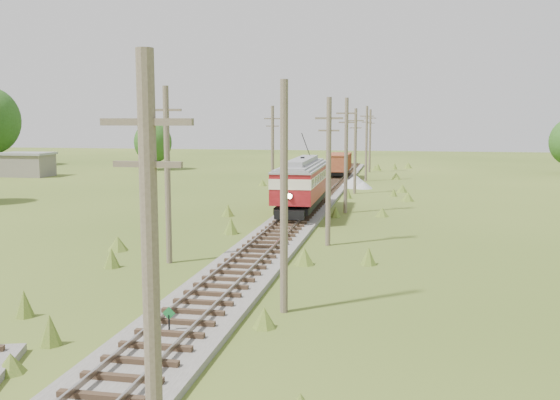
% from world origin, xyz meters
% --- Properties ---
extents(ground, '(260.00, 260.00, 0.00)m').
position_xyz_m(ground, '(0.00, 0.00, 0.00)').
color(ground, '#374F17').
rests_on(ground, ground).
extents(railbed_main, '(3.60, 96.00, 0.57)m').
position_xyz_m(railbed_main, '(0.00, 34.00, 0.19)').
color(railbed_main, '#605B54').
rests_on(railbed_main, ground).
extents(switch_marker, '(0.45, 0.06, 1.08)m').
position_xyz_m(switch_marker, '(-0.20, 1.50, 0.63)').
color(switch_marker, black).
rests_on(switch_marker, ground).
extents(streetcar, '(3.09, 12.65, 5.76)m').
position_xyz_m(streetcar, '(0.00, 29.51, 2.67)').
color(streetcar, black).
rests_on(streetcar, ground).
extents(gondola, '(2.51, 7.67, 2.55)m').
position_xyz_m(gondola, '(0.00, 59.21, 1.94)').
color(gondola, black).
rests_on(gondola, ground).
extents(gravel_pile, '(3.68, 3.91, 1.34)m').
position_xyz_m(gravel_pile, '(2.81, 49.68, 0.63)').
color(gravel_pile, gray).
rests_on(gravel_pile, ground).
extents(utility_pole_r_0, '(1.60, 0.30, 8.50)m').
position_xyz_m(utility_pole_r_0, '(3.20, -8.00, 4.37)').
color(utility_pole_r_0, brown).
rests_on(utility_pole_r_0, ground).
extents(utility_pole_r_1, '(0.30, 0.30, 8.80)m').
position_xyz_m(utility_pole_r_1, '(3.10, 5.00, 4.40)').
color(utility_pole_r_1, brown).
rests_on(utility_pole_r_1, ground).
extents(utility_pole_r_2, '(1.60, 0.30, 8.60)m').
position_xyz_m(utility_pole_r_2, '(3.30, 18.00, 4.42)').
color(utility_pole_r_2, brown).
rests_on(utility_pole_r_2, ground).
extents(utility_pole_r_3, '(1.60, 0.30, 9.00)m').
position_xyz_m(utility_pole_r_3, '(3.20, 31.00, 4.63)').
color(utility_pole_r_3, brown).
rests_on(utility_pole_r_3, ground).
extents(utility_pole_r_4, '(1.60, 0.30, 8.40)m').
position_xyz_m(utility_pole_r_4, '(3.00, 44.00, 4.32)').
color(utility_pole_r_4, brown).
rests_on(utility_pole_r_4, ground).
extents(utility_pole_r_5, '(1.60, 0.30, 8.90)m').
position_xyz_m(utility_pole_r_5, '(3.40, 57.00, 4.58)').
color(utility_pole_r_5, brown).
rests_on(utility_pole_r_5, ground).
extents(utility_pole_r_6, '(1.60, 0.30, 8.70)m').
position_xyz_m(utility_pole_r_6, '(3.20, 70.00, 4.47)').
color(utility_pole_r_6, brown).
rests_on(utility_pole_r_6, ground).
extents(utility_pole_l_a, '(1.60, 0.30, 9.00)m').
position_xyz_m(utility_pole_l_a, '(-4.20, 12.00, 4.63)').
color(utility_pole_l_a, brown).
rests_on(utility_pole_l_a, ground).
extents(utility_pole_l_b, '(1.60, 0.30, 8.60)m').
position_xyz_m(utility_pole_l_b, '(-4.50, 40.00, 4.42)').
color(utility_pole_l_b, brown).
rests_on(utility_pole_l_b, ground).
extents(tree_mid_a, '(5.46, 5.46, 7.03)m').
position_xyz_m(tree_mid_a, '(-28.00, 68.00, 4.02)').
color(tree_mid_a, '#38281C').
rests_on(tree_mid_a, ground).
extents(shed, '(6.40, 4.40, 3.10)m').
position_xyz_m(shed, '(-40.00, 55.00, 1.57)').
color(shed, slate).
rests_on(shed, ground).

